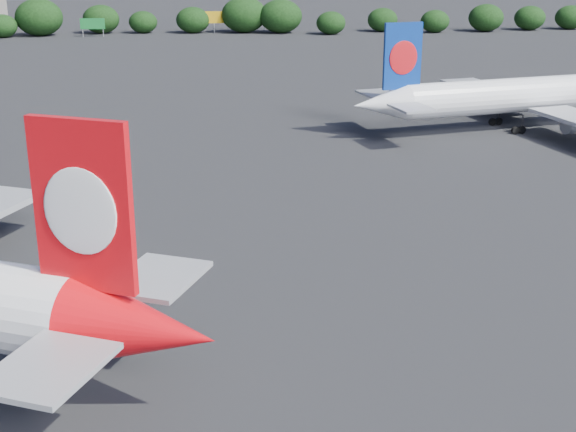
{
  "coord_description": "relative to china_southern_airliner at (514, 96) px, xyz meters",
  "views": [
    {
      "loc": [
        12.23,
        -30.3,
        22.61
      ],
      "look_at": [
        16.0,
        12.0,
        8.0
      ],
      "focal_mm": 50.0,
      "sensor_mm": 36.0,
      "label": 1
    }
  ],
  "objects": [
    {
      "name": "ground",
      "position": [
        -49.36,
        -6.52,
        -4.17
      ],
      "size": [
        500.0,
        500.0,
        0.0
      ],
      "primitive_type": "plane",
      "color": "black",
      "rests_on": "ground"
    },
    {
      "name": "china_southern_airliner",
      "position": [
        0.0,
        0.0,
        0.0
      ],
      "size": [
        41.68,
        39.88,
        13.7
      ],
      "color": "white",
      "rests_on": "ground"
    },
    {
      "name": "highway_sign",
      "position": [
        -67.36,
        109.48,
        -1.05
      ],
      "size": [
        6.0,
        0.3,
        4.5
      ],
      "color": "#156B2B",
      "rests_on": "ground"
    },
    {
      "name": "billboard_yellow",
      "position": [
        -37.36,
        115.48,
        -0.3
      ],
      "size": [
        5.0,
        0.3,
        5.5
      ],
      "color": "gold",
      "rests_on": "ground"
    },
    {
      "name": "horizon_treeline",
      "position": [
        -53.11,
        114.07,
        -0.33
      ],
      "size": [
        209.24,
        15.17,
        9.11
      ],
      "color": "black",
      "rests_on": "ground"
    }
  ]
}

